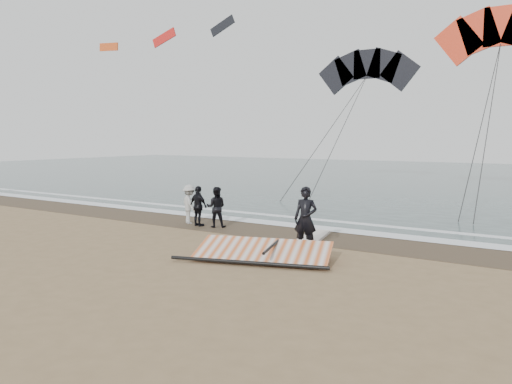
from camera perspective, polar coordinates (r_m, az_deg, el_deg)
ground at (r=14.14m, az=-3.91°, el=-7.78°), size 120.00×120.00×0.00m
sea at (r=44.92m, az=21.84°, el=1.47°), size 120.00×54.00×0.02m
wet_sand at (r=17.87m, az=4.68°, el=-4.78°), size 120.00×2.80×0.01m
foam_near at (r=19.10m, az=6.64°, el=-4.02°), size 120.00×0.90×0.01m
foam_far at (r=20.62m, az=8.69°, el=-3.29°), size 120.00×0.45×0.01m
man_main at (r=15.12m, az=5.68°, el=-3.07°), size 0.77×0.56×1.96m
board_white at (r=14.80m, az=2.41°, el=-6.93°), size 1.85×2.43×0.10m
board_cream at (r=16.93m, az=6.38°, el=-5.26°), size 1.23×2.73×0.11m
trio_cluster at (r=19.52m, az=-6.40°, el=-1.56°), size 2.45×1.08×1.57m
sail_rig at (r=14.17m, az=0.85°, el=-6.92°), size 4.22×2.74×0.50m
kite_red at (r=29.29m, az=26.21°, el=15.59°), size 7.34×4.06×11.37m
kite_dark at (r=36.46m, az=12.54°, el=13.11°), size 8.29×5.77×13.65m
distant_kites at (r=56.83m, az=-10.60°, el=16.99°), size 17.99×4.12×3.29m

